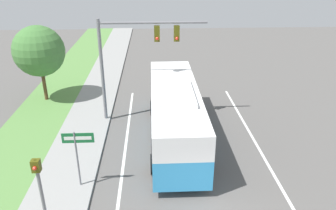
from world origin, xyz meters
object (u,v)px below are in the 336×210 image
Objects in this scene: pedestrian_signal at (40,186)px; street_sign at (78,149)px; bus at (175,110)px; signal_gantry at (133,50)px.

pedestrian_signal is 2.86m from street_sign.
bus is 3.70× the size of street_sign.
pedestrian_signal is (-2.87, -9.44, -2.30)m from signal_gantry.
pedestrian_signal is 1.17× the size of street_sign.
bus is 6.01m from street_sign.
signal_gantry reaches higher than bus.
street_sign is (-4.42, -4.07, 0.19)m from bus.
street_sign is at bearing 75.60° from pedestrian_signal.
street_sign is at bearing -107.90° from signal_gantry.
signal_gantry is at bearing 72.10° from street_sign.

